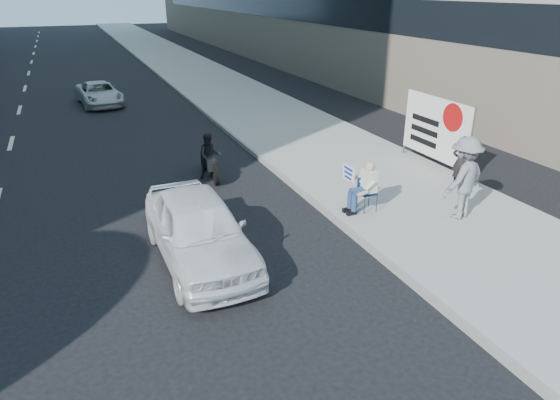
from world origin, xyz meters
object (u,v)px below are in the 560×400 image
seated_protester (364,184)px  jogger (464,178)px  protest_banner (436,128)px  motorcycle (210,158)px  pedestrian_woman (461,161)px  white_sedan_far (99,94)px  white_sedan_near (199,229)px

seated_protester → jogger: 2.40m
protest_banner → motorcycle: size_ratio=1.49×
pedestrian_woman → white_sedan_far: (-8.60, 16.00, -0.33)m
jogger → motorcycle: 7.34m
white_sedan_near → white_sedan_far: size_ratio=1.09×
jogger → white_sedan_far: 19.11m
jogger → protest_banner: (1.83, 3.33, 0.22)m
pedestrian_woman → white_sedan_far: 18.17m
jogger → white_sedan_far: size_ratio=0.52×
pedestrian_woman → seated_protester: bearing=31.5°
motorcycle → white_sedan_far: bearing=107.7°
seated_protester → white_sedan_far: seated_protester is taller
white_sedan_near → motorcycle: bearing=70.7°
seated_protester → white_sedan_far: 17.23m
protest_banner → white_sedan_far: (-8.93, 14.39, -0.85)m
white_sedan_far → white_sedan_near: bearing=-93.8°
protest_banner → motorcycle: 7.06m
seated_protester → protest_banner: bearing=28.3°
protest_banner → motorcycle: protest_banner is taller
white_sedan_far → motorcycle: 12.45m
protest_banner → white_sedan_near: (-8.25, -2.66, -0.66)m
pedestrian_woman → protest_banner: (0.33, 1.61, 0.52)m
motorcycle → seated_protester: bearing=-48.9°
pedestrian_woman → motorcycle: pedestrian_woman is taller
white_sedan_near → white_sedan_far: (-0.68, 17.05, -0.19)m
pedestrian_woman → white_sedan_near: 7.99m
protest_banner → white_sedan_near: protest_banner is taller
white_sedan_near → seated_protester: bearing=6.5°
protest_banner → white_sedan_far: size_ratio=0.77×
protest_banner → motorcycle: (-6.68, 2.15, -0.76)m
seated_protester → pedestrian_woman: pedestrian_woman is taller
jogger → white_sedan_near: 6.47m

